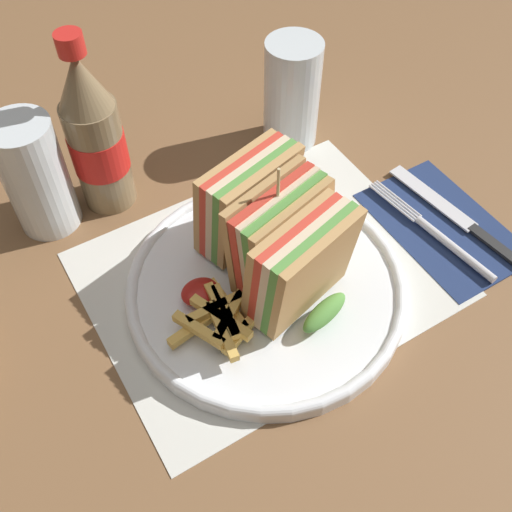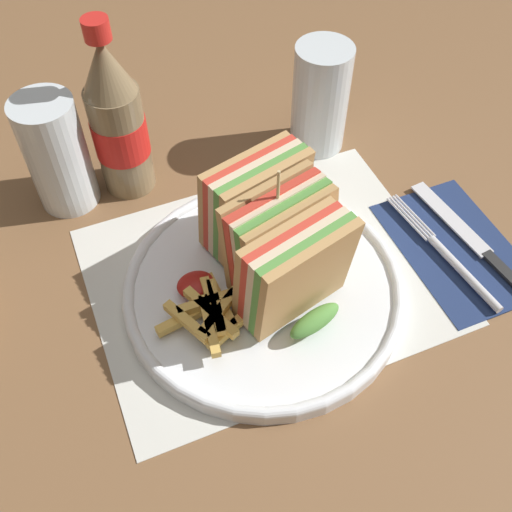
# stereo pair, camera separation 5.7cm
# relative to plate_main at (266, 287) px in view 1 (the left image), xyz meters

# --- Properties ---
(ground_plane) EXTENTS (4.00, 4.00, 0.00)m
(ground_plane) POSITION_rel_plate_main_xyz_m (-0.03, 0.01, -0.01)
(ground_plane) COLOR brown
(placemat) EXTENTS (0.37, 0.28, 0.00)m
(placemat) POSITION_rel_plate_main_xyz_m (0.01, 0.02, -0.01)
(placemat) COLOR silver
(placemat) RESTS_ON ground_plane
(plate_main) EXTENTS (0.29, 0.29, 0.02)m
(plate_main) POSITION_rel_plate_main_xyz_m (0.00, 0.00, 0.00)
(plate_main) COLOR white
(plate_main) RESTS_ON ground_plane
(club_sandwich) EXTENTS (0.12, 0.19, 0.14)m
(club_sandwich) POSITION_rel_plate_main_xyz_m (0.02, 0.01, 0.06)
(club_sandwich) COLOR tan
(club_sandwich) RESTS_ON plate_main
(fries_pile) EXTENTS (0.10, 0.09, 0.02)m
(fries_pile) POSITION_rel_plate_main_xyz_m (-0.06, -0.02, 0.02)
(fries_pile) COLOR gold
(fries_pile) RESTS_ON plate_main
(ketchup_blob) EXTENTS (0.04, 0.03, 0.01)m
(ketchup_blob) POSITION_rel_plate_main_xyz_m (-0.07, 0.02, 0.02)
(ketchup_blob) COLOR maroon
(ketchup_blob) RESTS_ON plate_main
(napkin) EXTENTS (0.12, 0.18, 0.00)m
(napkin) POSITION_rel_plate_main_xyz_m (0.22, -0.03, -0.01)
(napkin) COLOR navy
(napkin) RESTS_ON ground_plane
(fork) EXTENTS (0.03, 0.18, 0.01)m
(fork) POSITION_rel_plate_main_xyz_m (0.20, -0.04, -0.00)
(fork) COLOR silver
(fork) RESTS_ON napkin
(knife) EXTENTS (0.04, 0.21, 0.00)m
(knife) POSITION_rel_plate_main_xyz_m (0.24, -0.03, -0.00)
(knife) COLOR black
(knife) RESTS_ON napkin
(coke_bottle_near) EXTENTS (0.06, 0.06, 0.21)m
(coke_bottle_near) POSITION_rel_plate_main_xyz_m (-0.08, 0.21, 0.08)
(coke_bottle_near) COLOR #7A6647
(coke_bottle_near) RESTS_ON ground_plane
(glass_near) EXTENTS (0.07, 0.07, 0.14)m
(glass_near) POSITION_rel_plate_main_xyz_m (0.16, 0.19, 0.06)
(glass_near) COLOR silver
(glass_near) RESTS_ON ground_plane
(glass_far) EXTENTS (0.07, 0.07, 0.14)m
(glass_far) POSITION_rel_plate_main_xyz_m (-0.16, 0.22, 0.05)
(glass_far) COLOR silver
(glass_far) RESTS_ON ground_plane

